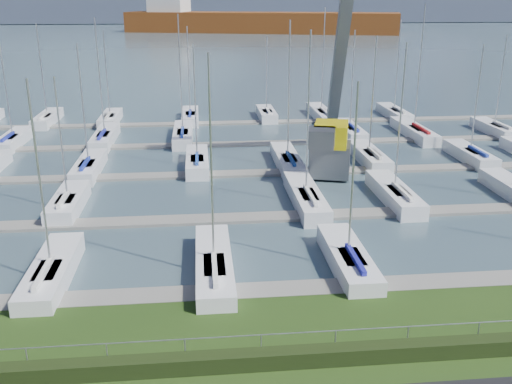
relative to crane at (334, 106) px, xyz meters
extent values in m
cube|color=#425761|center=(-7.80, 234.05, -5.73)|extent=(800.00, 540.00, 0.20)
cube|color=black|center=(-7.80, -26.35, -4.98)|extent=(80.00, 0.70, 0.70)
cylinder|color=#9B9FA4|center=(-7.80, -25.95, -4.13)|extent=(80.00, 0.04, 0.04)
cube|color=#3C4559|center=(-7.80, 304.05, 0.67)|extent=(900.00, 80.00, 12.00)
cube|color=slate|center=(-7.80, -19.95, -5.55)|extent=(90.00, 1.60, 0.25)
cube|color=gray|center=(-7.80, -9.95, -5.55)|extent=(90.00, 1.60, 0.25)
cube|color=slate|center=(-7.80, 0.05, -5.55)|extent=(90.00, 1.60, 0.25)
cube|color=slate|center=(-7.80, 10.05, -5.55)|extent=(90.00, 1.60, 0.25)
cube|color=slate|center=(-7.80, 20.05, -5.55)|extent=(90.00, 1.60, 0.25)
cube|color=#4F5256|center=(-0.46, -1.23, -4.13)|extent=(3.96, 3.96, 2.60)
cube|color=#CBB90B|center=(-0.46, -1.23, -2.03)|extent=(3.44, 3.99, 1.80)
cube|color=#515458|center=(1.34, 3.27, 6.97)|extent=(2.17, 11.26, 19.89)
cube|color=#505256|center=(-1.66, -3.23, -1.83)|extent=(2.53, 2.67, 1.40)
cube|color=brown|center=(14.22, 189.02, -2.83)|extent=(108.09, 47.93, 10.00)
cube|color=silver|center=(-21.82, 199.76, 4.67)|extent=(17.42, 17.42, 12.00)
camera|label=1|loc=(-10.93, -45.20, 8.54)|focal=40.00mm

